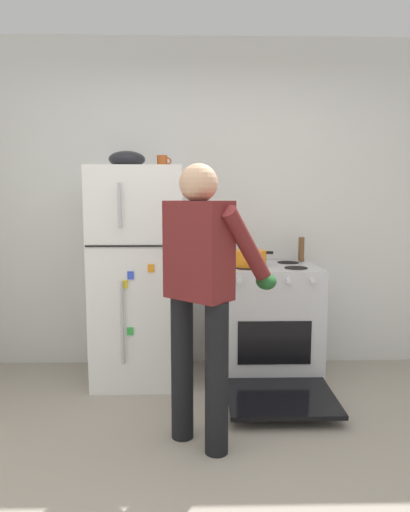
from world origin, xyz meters
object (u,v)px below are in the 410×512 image
object	(u,v)px
stove_range	(268,323)
person_cook	(203,281)
red_pot	(249,258)
refrigerator	(140,275)
mixing_bowl	(127,159)
coffee_mug	(162,162)
pepper_mill	(301,249)

from	to	relation	value
stove_range	person_cook	xyz separation A→B (m)	(-0.53, -0.98, 0.52)
stove_range	red_pot	bearing A→B (deg)	-168.62
refrigerator	mixing_bowl	world-z (taller)	mixing_bowl
person_cook	red_pot	distance (m)	1.01
red_pot	mixing_bowl	xyz separation A→B (m)	(-0.92, 0.05, 0.74)
refrigerator	mixing_bowl	bearing A→B (deg)	179.77
refrigerator	coffee_mug	world-z (taller)	coffee_mug
stove_range	coffee_mug	xyz separation A→B (m)	(-0.82, 0.07, 1.25)
red_pot	mixing_bowl	distance (m)	1.18
coffee_mug	red_pot	bearing A→B (deg)	-8.64
coffee_mug	person_cook	bearing A→B (deg)	-74.55
mixing_bowl	red_pot	bearing A→B (deg)	-3.11
person_cook	coffee_mug	world-z (taller)	coffee_mug
stove_range	mixing_bowl	xyz separation A→B (m)	(-1.08, 0.02, 1.26)
person_cook	pepper_mill	bearing A→B (deg)	55.22
stove_range	coffee_mug	size ratio (longest dim) A/B	10.81
red_pot	pepper_mill	distance (m)	0.53
person_cook	coffee_mug	bearing A→B (deg)	105.45
refrigerator	stove_range	xyz separation A→B (m)	(1.00, -0.02, -0.38)
refrigerator	red_pot	distance (m)	0.85
mixing_bowl	stove_range	bearing A→B (deg)	-0.94
mixing_bowl	coffee_mug	bearing A→B (deg)	10.78
stove_range	pepper_mill	size ratio (longest dim) A/B	6.13
refrigerator	red_pot	bearing A→B (deg)	-3.38
refrigerator	mixing_bowl	size ratio (longest dim) A/B	6.03
coffee_mug	mixing_bowl	size ratio (longest dim) A/B	0.41
refrigerator	stove_range	bearing A→B (deg)	-1.00
stove_range	pepper_mill	distance (m)	0.67
stove_range	person_cook	bearing A→B (deg)	-118.46
red_pot	mixing_bowl	bearing A→B (deg)	176.89
pepper_mill	stove_range	bearing A→B (deg)	-144.02
red_pot	coffee_mug	world-z (taller)	coffee_mug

